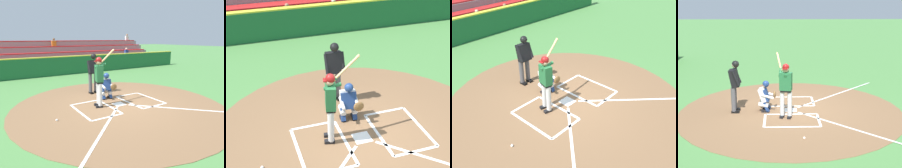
# 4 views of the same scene
# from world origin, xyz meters

# --- Properties ---
(ground_plane) EXTENTS (120.00, 120.00, 0.00)m
(ground_plane) POSITION_xyz_m (0.00, 0.00, 0.00)
(ground_plane) COLOR #4C8442
(dirt_circle) EXTENTS (8.00, 8.00, 0.01)m
(dirt_circle) POSITION_xyz_m (0.00, 0.00, 0.01)
(dirt_circle) COLOR brown
(dirt_circle) RESTS_ON ground
(home_plate_and_chalk) EXTENTS (7.93, 4.91, 0.01)m
(home_plate_and_chalk) POSITION_xyz_m (0.00, 0.88, 0.01)
(home_plate_and_chalk) COLOR white
(home_plate_and_chalk) RESTS_ON dirt_circle
(batter) EXTENTS (1.05, 0.55, 2.13)m
(batter) POSITION_xyz_m (0.76, -0.20, 1.10)
(batter) COLOR silver
(batter) RESTS_ON ground
(catcher) EXTENTS (0.59, 0.65, 1.13)m
(catcher) POSITION_xyz_m (0.03, -0.90, 0.59)
(catcher) COLOR black
(catcher) RESTS_ON ground
(plate_umpire) EXTENTS (0.58, 0.41, 1.86)m
(plate_umpire) POSITION_xyz_m (0.11, -1.98, 1.08)
(plate_umpire) COLOR #4C4C51
(plate_umpire) RESTS_ON ground
(baseball) EXTENTS (0.07, 0.07, 0.07)m
(baseball) POSITION_xyz_m (2.55, 0.30, 0.04)
(baseball) COLOR white
(baseball) RESTS_ON ground
(backstop_wall) EXTENTS (22.00, 0.36, 1.31)m
(backstop_wall) POSITION_xyz_m (0.00, -7.50, 0.65)
(backstop_wall) COLOR #1E6033
(backstop_wall) RESTS_ON ground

